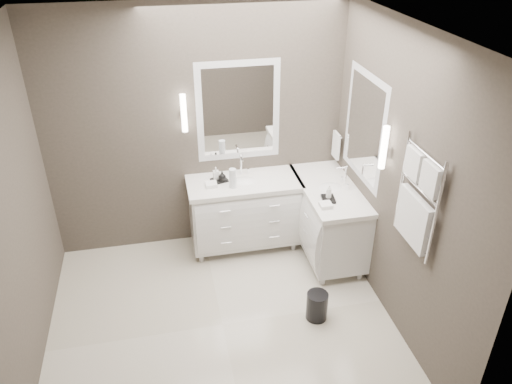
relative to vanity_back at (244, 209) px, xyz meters
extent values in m
cube|color=beige|center=(-0.45, -1.23, -0.49)|extent=(3.20, 3.00, 0.01)
cube|color=white|center=(-0.45, -1.23, 2.22)|extent=(3.20, 3.00, 0.01)
cube|color=#48413A|center=(-0.45, 0.28, 0.86)|extent=(3.20, 0.01, 2.70)
cube|color=#48413A|center=(-0.45, -2.73, 0.86)|extent=(3.20, 0.01, 2.70)
cube|color=#48413A|center=(-2.06, -1.23, 0.86)|extent=(0.01, 3.00, 2.70)
cube|color=#48413A|center=(1.15, -1.23, 0.86)|extent=(0.01, 3.00, 2.70)
cube|color=white|center=(0.00, 0.00, -0.04)|extent=(1.20, 0.55, 0.70)
cube|color=white|center=(0.00, 0.00, 0.34)|extent=(1.24, 0.59, 0.05)
ellipsoid|color=white|center=(0.00, 0.00, 0.32)|extent=(0.36, 0.28, 0.12)
cylinder|color=white|center=(0.00, 0.16, 0.47)|extent=(0.02, 0.02, 0.22)
cube|color=white|center=(0.88, -0.33, -0.04)|extent=(0.55, 1.20, 0.70)
cube|color=white|center=(0.88, -0.33, 0.34)|extent=(0.59, 1.24, 0.05)
ellipsoid|color=white|center=(0.88, -0.33, 0.32)|extent=(0.36, 0.28, 0.12)
cylinder|color=white|center=(1.04, -0.33, 0.47)|extent=(0.02, 0.02, 0.22)
cube|color=white|center=(0.00, 0.26, 1.06)|extent=(0.90, 0.02, 1.10)
cube|color=white|center=(0.00, 0.26, 1.06)|extent=(0.77, 0.02, 0.96)
cube|color=white|center=(1.14, -0.43, 1.06)|extent=(0.02, 0.90, 1.10)
cube|color=white|center=(1.14, -0.43, 1.06)|extent=(0.02, 0.90, 0.96)
cube|color=white|center=(-0.58, 0.20, 1.06)|extent=(0.05, 0.05, 0.10)
cylinder|color=white|center=(-0.58, 0.20, 1.11)|extent=(0.06, 0.06, 0.40)
cube|color=white|center=(1.08, -1.01, 1.06)|extent=(0.05, 0.05, 0.10)
cylinder|color=white|center=(1.08, -1.01, 1.11)|extent=(0.06, 0.06, 0.40)
cylinder|color=white|center=(1.10, 0.13, 0.76)|extent=(0.02, 0.22, 0.02)
cube|color=white|center=(1.08, 0.13, 0.62)|extent=(0.03, 0.17, 0.30)
cylinder|color=white|center=(1.10, -1.90, 0.96)|extent=(0.03, 0.03, 0.90)
cylinder|color=white|center=(1.10, -1.35, 0.96)|extent=(0.03, 0.03, 0.90)
cube|color=white|center=(1.10, -1.76, 1.19)|extent=(0.06, 0.22, 0.24)
cube|color=white|center=(1.10, -1.50, 1.19)|extent=(0.06, 0.22, 0.24)
cube|color=white|center=(1.10, -1.63, 0.75)|extent=(0.06, 0.46, 0.42)
cylinder|color=black|center=(0.45, -1.31, -0.34)|extent=(0.22, 0.22, 0.29)
cube|color=black|center=(-0.26, 0.05, 0.38)|extent=(0.20, 0.17, 0.03)
cube|color=black|center=(0.76, -0.58, 0.38)|extent=(0.15, 0.18, 0.03)
cylinder|color=silver|center=(-0.14, -0.11, 0.47)|extent=(0.09, 0.09, 0.22)
imported|color=white|center=(-0.29, 0.07, 0.46)|extent=(0.06, 0.06, 0.14)
imported|color=black|center=(-0.23, 0.02, 0.44)|extent=(0.09, 0.09, 0.10)
imported|color=white|center=(0.76, -0.58, 0.46)|extent=(0.06, 0.06, 0.15)
camera|label=1|loc=(-0.86, -4.68, 2.97)|focal=35.00mm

